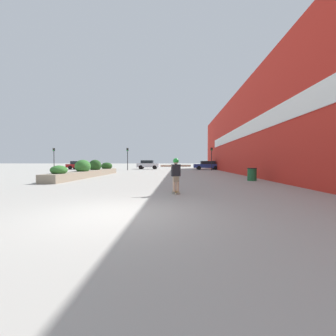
% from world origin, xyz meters
% --- Properties ---
extents(ground_plane, '(300.00, 300.00, 0.00)m').
position_xyz_m(ground_plane, '(0.00, 0.00, 0.00)').
color(ground_plane, '#A3A099').
extents(building_wall_right, '(0.67, 48.73, 9.01)m').
position_xyz_m(building_wall_right, '(8.44, 18.31, 4.51)').
color(building_wall_right, red).
rests_on(building_wall_right, ground_plane).
extents(planter_box, '(1.39, 13.43, 1.54)m').
position_xyz_m(planter_box, '(-6.28, 14.21, 0.51)').
color(planter_box, gray).
rests_on(planter_box, ground_plane).
extents(skateboard, '(0.34, 0.59, 0.10)m').
position_xyz_m(skateboard, '(1.59, 3.75, 0.07)').
color(skateboard, olive).
rests_on(skateboard, ground_plane).
extents(skateboarder, '(1.28, 0.47, 1.41)m').
position_xyz_m(skateboarder, '(1.59, 3.75, 0.95)').
color(skateboarder, tan).
rests_on(skateboarder, skateboard).
extents(trash_bin, '(0.65, 0.65, 0.90)m').
position_xyz_m(trash_bin, '(6.94, 10.38, 0.45)').
color(trash_bin, '#1E5B33').
rests_on(trash_bin, ground_plane).
extents(car_leftmost, '(4.34, 2.01, 1.45)m').
position_xyz_m(car_leftmost, '(6.61, 32.21, 0.77)').
color(car_leftmost, navy).
rests_on(car_leftmost, ground_plane).
extents(car_center_left, '(3.81, 1.98, 1.60)m').
position_xyz_m(car_center_left, '(18.22, 35.67, 0.84)').
color(car_center_left, '#BCBCC1').
rests_on(car_center_left, ground_plane).
extents(car_center_right, '(4.20, 1.87, 1.44)m').
position_xyz_m(car_center_right, '(-15.37, 32.57, 0.76)').
color(car_center_right, maroon).
rests_on(car_center_right, ground_plane).
extents(car_rightmost, '(3.95, 2.06, 1.58)m').
position_xyz_m(car_rightmost, '(-3.66, 34.63, 0.84)').
color(car_rightmost, silver).
rests_on(car_rightmost, ground_plane).
extents(traffic_light_left, '(0.28, 0.30, 3.48)m').
position_xyz_m(traffic_light_left, '(-6.13, 29.01, 2.37)').
color(traffic_light_left, black).
rests_on(traffic_light_left, ground_plane).
extents(traffic_light_right, '(0.28, 0.30, 3.53)m').
position_xyz_m(traffic_light_right, '(6.99, 29.50, 2.40)').
color(traffic_light_right, black).
rests_on(traffic_light_right, ground_plane).
extents(traffic_light_far_left, '(0.28, 0.30, 3.49)m').
position_xyz_m(traffic_light_far_left, '(-17.92, 29.06, 2.38)').
color(traffic_light_far_left, black).
rests_on(traffic_light_far_left, ground_plane).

